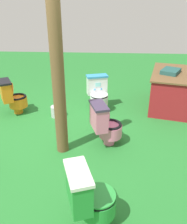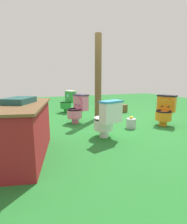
% 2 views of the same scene
% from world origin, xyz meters
% --- Properties ---
extents(ground, '(14.00, 14.00, 0.00)m').
position_xyz_m(ground, '(0.00, 0.00, 0.00)').
color(ground, '#26752D').
extents(toilet_orange, '(0.60, 0.63, 0.73)m').
position_xyz_m(toilet_orange, '(-0.97, -1.07, 0.37)').
color(toilet_orange, orange).
rests_on(toilet_orange, ground).
extents(toilet_white, '(0.59, 0.52, 0.73)m').
position_xyz_m(toilet_white, '(-1.28, 0.64, 0.37)').
color(toilet_white, white).
rests_on(toilet_white, ground).
extents(toilet_green, '(0.54, 0.60, 0.73)m').
position_xyz_m(toilet_green, '(1.57, 0.69, 0.37)').
color(toilet_green, green).
rests_on(toilet_green, ground).
extents(toilet_pink, '(0.54, 0.59, 0.73)m').
position_xyz_m(toilet_pink, '(0.04, 0.81, 0.37)').
color(toilet_pink, pink).
rests_on(toilet_pink, ground).
extents(vendor_table, '(1.62, 1.18, 0.85)m').
position_xyz_m(vendor_table, '(-1.54, 2.21, 0.39)').
color(vendor_table, maroon).
rests_on(vendor_table, ground).
extents(wooden_post, '(0.18, 0.18, 2.27)m').
position_xyz_m(wooden_post, '(0.25, 0.15, 1.14)').
color(wooden_post, brown).
rests_on(wooden_post, ground).
extents(lemon_bucket, '(0.22, 0.22, 0.28)m').
position_xyz_m(lemon_bucket, '(-0.89, -0.18, 0.12)').
color(lemon_bucket, '#B7B7BF').
rests_on(lemon_bucket, ground).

